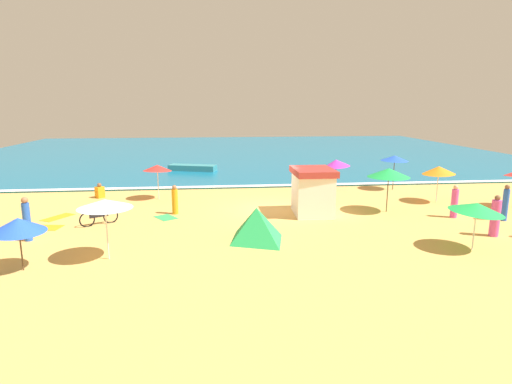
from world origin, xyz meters
TOP-DOWN VIEW (x-y plane):
  - ground_plane at (0.00, 0.00)m, footprint 60.00×60.00m
  - ocean_water at (0.00, 28.00)m, footprint 60.00×44.00m
  - wave_breaker_foam at (0.00, 6.30)m, footprint 57.00×0.70m
  - lifeguard_cabana at (1.97, -1.17)m, footprint 2.01×2.60m
  - beach_umbrella_0 at (-9.72, -7.60)m, footprint 2.51×2.51m
  - beach_umbrella_1 at (6.96, -7.23)m, footprint 2.77×2.76m
  - beach_umbrella_2 at (5.03, 4.99)m, footprint 1.97×1.94m
  - beach_umbrella_3 at (6.00, -1.15)m, footprint 2.43×2.43m
  - beach_umbrella_5 at (-6.40, 3.24)m, footprint 2.30×2.30m
  - beach_umbrella_6 at (-7.03, -6.82)m, footprint 2.11×2.10m
  - beach_umbrella_7 at (8.83, 4.53)m, footprint 2.46×2.47m
  - beach_umbrella_8 at (9.79, 0.69)m, footprint 2.05×2.03m
  - beach_tent at (-1.38, -5.23)m, footprint 2.76×2.88m
  - parked_bicycle at (-8.54, -2.09)m, footprint 1.59×1.00m
  - beachgoer_1 at (-10.01, 4.00)m, footprint 0.62×0.62m
  - beachgoer_2 at (-5.12, -0.43)m, footprint 0.32×0.32m
  - beachgoer_3 at (11.04, -3.41)m, footprint 0.40×0.40m
  - beachgoer_6 at (8.92, -5.68)m, footprint 0.50×0.50m
  - beachgoer_7 at (8.89, -2.61)m, footprint 0.46×0.46m
  - beachgoer_8 at (-10.87, -4.25)m, footprint 0.35×0.35m
  - beach_towel_0 at (-10.97, -2.35)m, footprint 1.67×1.15m
  - beach_towel_1 at (-10.97, -0.53)m, footprint 1.44×1.80m
  - beach_towel_2 at (-5.54, -1.14)m, footprint 1.35×1.46m
  - small_boat_0 at (-4.80, 13.62)m, footprint 4.16×2.35m

SIDE VIEW (x-z plane):
  - ground_plane at x=0.00m, z-range 0.00..0.00m
  - beach_towel_0 at x=-10.97m, z-range 0.00..0.01m
  - beach_towel_1 at x=-10.97m, z-range 0.00..0.01m
  - beach_towel_2 at x=-5.54m, z-range 0.00..0.01m
  - ocean_water at x=0.00m, z-range 0.00..0.10m
  - wave_breaker_foam at x=0.00m, z-range 0.10..0.11m
  - small_boat_0 at x=-4.80m, z-range 0.10..0.58m
  - parked_bicycle at x=-8.54m, z-range 0.00..0.76m
  - beachgoer_1 at x=-10.01m, z-range -0.07..0.84m
  - beach_tent at x=-1.38m, z-range 0.00..1.42m
  - beachgoer_2 at x=-5.12m, z-range -0.04..1.48m
  - beachgoer_7 at x=8.89m, z-range -0.05..1.62m
  - beachgoer_6 at x=8.92m, z-range -0.07..1.74m
  - beachgoer_3 at x=11.04m, z-range -0.03..1.76m
  - beachgoer_8 at x=-10.87m, z-range -0.02..1.85m
  - lifeguard_cabana at x=1.97m, z-range 0.02..2.41m
  - beach_umbrella_0 at x=-9.72m, z-range 0.67..2.57m
  - beach_umbrella_1 at x=6.96m, z-range 0.71..2.68m
  - beach_umbrella_2 at x=5.03m, z-range 0.71..2.82m
  - beach_umbrella_8 at x=9.79m, z-range 0.80..2.97m
  - beach_umbrella_5 at x=-6.40m, z-range 0.83..2.96m
  - beach_umbrella_6 at x=-7.03m, z-range 0.96..3.24m
  - beach_umbrella_3 at x=6.00m, z-range 0.93..3.27m
  - beach_umbrella_7 at x=8.83m, z-range 0.95..3.26m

